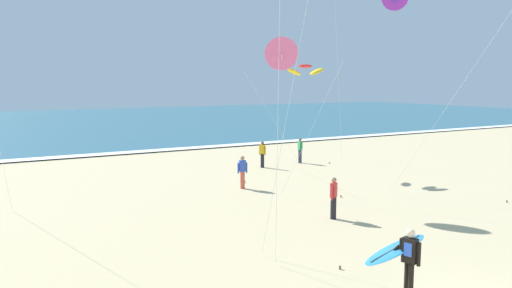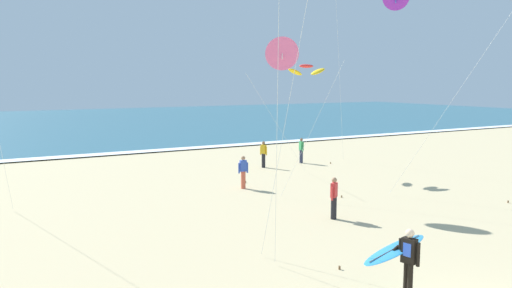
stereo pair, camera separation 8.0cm
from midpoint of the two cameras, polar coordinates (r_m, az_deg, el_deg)
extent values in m
cube|color=#2D6075|center=(65.61, -22.12, 2.22)|extent=(160.00, 60.00, 0.08)
cube|color=white|center=(36.52, -15.92, -1.02)|extent=(160.00, 1.38, 0.01)
cylinder|color=black|center=(12.62, 17.21, -14.94)|extent=(0.13, 0.13, 0.88)
cylinder|color=black|center=(12.78, 16.80, -14.64)|extent=(0.13, 0.13, 0.88)
cube|color=black|center=(12.45, 17.13, -11.62)|extent=(0.28, 0.38, 0.60)
cube|color=blue|center=(12.35, 16.89, -11.57)|extent=(0.06, 0.20, 0.32)
sphere|color=beige|center=(12.32, 17.20, -9.77)|extent=(0.21, 0.21, 0.21)
cylinder|color=black|center=(12.35, 18.07, -12.00)|extent=(0.09, 0.09, 0.56)
cylinder|color=black|center=(12.52, 16.21, -10.95)|extent=(0.09, 0.09, 0.26)
cylinder|color=black|center=(12.55, 15.69, -11.50)|extent=(0.26, 0.14, 0.14)
ellipsoid|color=#3399D8|center=(12.63, 15.67, -11.57)|extent=(2.57, 1.13, 0.23)
cube|color=#333333|center=(12.62, 15.67, -11.41)|extent=(2.15, 0.56, 0.15)
cube|color=#262628|center=(13.53, 17.99, -10.70)|extent=(0.12, 0.04, 0.14)
cube|color=#2D99DB|center=(22.97, 15.60, 15.64)|extent=(0.30, 0.30, 0.24)
cylinder|color=silver|center=(22.85, 21.40, 4.60)|extent=(3.49, 3.46, 8.39)
cylinder|color=brown|center=(23.78, 26.83, -5.92)|extent=(0.06, 0.06, 0.10)
ellipsoid|color=yellow|center=(27.44, 6.93, 8.28)|extent=(1.14, 0.71, 0.52)
ellipsoid|color=red|center=(27.99, 5.61, 8.92)|extent=(1.13, 0.71, 0.20)
ellipsoid|color=yellow|center=(28.55, 4.32, 8.27)|extent=(1.14, 0.71, 0.52)
cylinder|color=silver|center=(26.43, 2.27, 2.22)|extent=(4.41, 1.06, 5.48)
cylinder|color=brown|center=(25.29, -1.39, -4.39)|extent=(0.06, 0.06, 0.10)
cylinder|color=silver|center=(13.67, 5.17, 12.82)|extent=(1.39, 1.92, 12.75)
cylinder|color=brown|center=(14.20, 9.48, -13.86)|extent=(0.06, 0.06, 0.10)
cone|color=pink|center=(21.56, 2.82, 10.38)|extent=(1.49, 1.08, 1.44)
cube|color=white|center=(21.55, 2.82, 10.01)|extent=(0.26, 0.47, 0.24)
cylinder|color=silver|center=(21.76, 6.32, 1.77)|extent=(2.40, 1.28, 5.97)
cylinder|color=brown|center=(22.47, 9.65, -5.97)|extent=(0.06, 0.06, 0.10)
cylinder|color=silver|center=(31.77, 9.32, 8.91)|extent=(1.50, 0.58, 12.06)
cylinder|color=brown|center=(31.48, 8.37, -2.16)|extent=(0.06, 0.06, 0.10)
cylinder|color=silver|center=(12.30, 2.39, 5.80)|extent=(1.08, 1.91, 9.46)
cylinder|color=black|center=(29.72, 0.66, -1.92)|extent=(0.22, 0.22, 0.84)
cube|color=gold|center=(29.61, 0.66, -0.60)|extent=(0.29, 0.37, 0.54)
sphere|color=brown|center=(29.57, 0.66, 0.13)|extent=(0.20, 0.20, 0.20)
cylinder|color=gold|center=(29.51, 0.99, -0.83)|extent=(0.08, 0.08, 0.50)
cylinder|color=gold|center=(29.75, 0.33, -0.76)|extent=(0.08, 0.08, 0.50)
cylinder|color=#D8593F|center=(23.91, -1.66, -4.16)|extent=(0.22, 0.22, 0.84)
cube|color=#3351B7|center=(23.78, -1.67, -2.53)|extent=(0.34, 0.23, 0.54)
sphere|color=#A87A59|center=(23.72, -1.67, -1.63)|extent=(0.20, 0.20, 0.20)
cylinder|color=#3351B7|center=(23.74, -2.15, -2.80)|extent=(0.08, 0.08, 0.50)
cylinder|color=#3351B7|center=(23.87, -1.19, -2.74)|extent=(0.08, 0.08, 0.50)
cylinder|color=#2D334C|center=(31.48, 5.01, -1.43)|extent=(0.22, 0.22, 0.84)
cube|color=#339351|center=(31.39, 5.03, -0.19)|extent=(0.22, 0.34, 0.54)
sphere|color=brown|center=(31.34, 5.03, 0.50)|extent=(0.20, 0.20, 0.20)
cylinder|color=#339351|center=(31.22, 5.20, -0.41)|extent=(0.08, 0.08, 0.50)
cylinder|color=#339351|center=(31.59, 4.85, -0.32)|extent=(0.08, 0.08, 0.50)
cylinder|color=black|center=(18.93, 8.77, -7.29)|extent=(0.22, 0.22, 0.84)
cube|color=red|center=(18.77, 8.82, -5.25)|extent=(0.37, 0.33, 0.54)
sphere|color=#A87A59|center=(18.69, 8.84, -4.11)|extent=(0.20, 0.20, 0.20)
cylinder|color=red|center=(18.99, 9.01, -5.42)|extent=(0.08, 0.08, 0.50)
cylinder|color=red|center=(18.60, 8.60, -5.68)|extent=(0.08, 0.08, 0.50)
camera|label=1|loc=(0.04, -90.14, -0.02)|focal=34.74mm
camera|label=2|loc=(0.04, 89.86, 0.02)|focal=34.74mm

